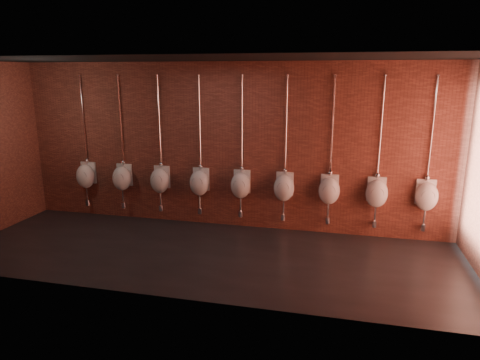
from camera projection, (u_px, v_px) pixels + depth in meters
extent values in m
plane|color=black|center=(206.00, 254.00, 7.25)|extent=(8.50, 8.50, 0.00)
cube|color=black|center=(202.00, 58.00, 6.48)|extent=(8.50, 3.00, 0.04)
cube|color=brown|center=(228.00, 147.00, 8.28)|extent=(8.50, 0.04, 3.20)
cube|color=brown|center=(169.00, 185.00, 5.45)|extent=(8.50, 0.04, 3.20)
ellipsoid|color=silver|center=(85.00, 176.00, 9.00)|extent=(0.39, 0.34, 0.51)
cube|color=silver|center=(89.00, 172.00, 9.11)|extent=(0.33, 0.04, 0.46)
cylinder|color=gray|center=(82.00, 176.00, 8.87)|extent=(0.23, 0.02, 0.23)
cylinder|color=silver|center=(84.00, 120.00, 8.82)|extent=(0.03, 0.03, 1.82)
sphere|color=silver|center=(87.00, 160.00, 9.02)|extent=(0.09, 0.09, 0.09)
cylinder|color=silver|center=(80.00, 75.00, 8.60)|extent=(0.06, 0.06, 0.01)
cylinder|color=silver|center=(87.00, 192.00, 9.08)|extent=(0.04, 0.04, 0.32)
cylinder|color=silver|center=(88.00, 202.00, 9.14)|extent=(0.09, 0.09, 0.12)
cylinder|color=silver|center=(90.00, 201.00, 9.22)|extent=(0.04, 0.17, 0.04)
ellipsoid|color=silver|center=(122.00, 178.00, 8.81)|extent=(0.39, 0.34, 0.51)
cube|color=silver|center=(125.00, 175.00, 8.92)|extent=(0.33, 0.04, 0.46)
cylinder|color=gray|center=(119.00, 178.00, 8.68)|extent=(0.23, 0.02, 0.23)
cylinder|color=silver|center=(121.00, 121.00, 8.63)|extent=(0.03, 0.03, 1.82)
sphere|color=silver|center=(123.00, 162.00, 8.83)|extent=(0.09, 0.09, 0.09)
cylinder|color=silver|center=(117.00, 75.00, 8.41)|extent=(0.06, 0.06, 0.01)
cylinder|color=silver|center=(123.00, 195.00, 8.90)|extent=(0.04, 0.04, 0.32)
cylinder|color=silver|center=(124.00, 205.00, 8.95)|extent=(0.09, 0.09, 0.12)
cylinder|color=silver|center=(126.00, 204.00, 9.03)|extent=(0.04, 0.17, 0.04)
ellipsoid|color=silver|center=(160.00, 181.00, 8.63)|extent=(0.39, 0.34, 0.51)
cube|color=silver|center=(162.00, 177.00, 8.74)|extent=(0.33, 0.04, 0.46)
cylinder|color=gray|center=(157.00, 181.00, 8.50)|extent=(0.23, 0.02, 0.23)
cylinder|color=silver|center=(159.00, 122.00, 8.45)|extent=(0.03, 0.03, 1.82)
sphere|color=silver|center=(161.00, 164.00, 8.64)|extent=(0.09, 0.09, 0.09)
cylinder|color=silver|center=(157.00, 75.00, 8.23)|extent=(0.06, 0.06, 0.01)
cylinder|color=silver|center=(160.00, 198.00, 8.71)|extent=(0.04, 0.04, 0.32)
cylinder|color=silver|center=(161.00, 208.00, 8.77)|extent=(0.09, 0.09, 0.12)
cylinder|color=silver|center=(163.00, 207.00, 8.85)|extent=(0.04, 0.17, 0.04)
ellipsoid|color=silver|center=(199.00, 183.00, 8.44)|extent=(0.39, 0.34, 0.51)
cube|color=silver|center=(201.00, 179.00, 8.55)|extent=(0.33, 0.04, 0.46)
cylinder|color=gray|center=(197.00, 183.00, 8.31)|extent=(0.23, 0.02, 0.23)
cylinder|color=silver|center=(200.00, 123.00, 8.26)|extent=(0.03, 0.03, 1.82)
sphere|color=silver|center=(200.00, 166.00, 8.46)|extent=(0.09, 0.09, 0.09)
cylinder|color=silver|center=(199.00, 75.00, 8.04)|extent=(0.06, 0.06, 0.01)
cylinder|color=silver|center=(200.00, 200.00, 8.53)|extent=(0.04, 0.04, 0.32)
cylinder|color=silver|center=(200.00, 211.00, 8.58)|extent=(0.09, 0.09, 0.12)
cylinder|color=silver|center=(201.00, 209.00, 8.66)|extent=(0.04, 0.17, 0.04)
ellipsoid|color=silver|center=(241.00, 185.00, 8.25)|extent=(0.39, 0.34, 0.51)
cube|color=silver|center=(242.00, 181.00, 8.36)|extent=(0.33, 0.04, 0.46)
cylinder|color=gray|center=(239.00, 186.00, 8.12)|extent=(0.23, 0.02, 0.23)
cylinder|color=silver|center=(242.00, 124.00, 8.08)|extent=(0.03, 0.03, 1.82)
sphere|color=silver|center=(242.00, 168.00, 8.27)|extent=(0.09, 0.09, 0.09)
cylinder|color=silver|center=(242.00, 75.00, 7.86)|extent=(0.06, 0.06, 0.01)
cylinder|color=silver|center=(241.00, 203.00, 8.34)|extent=(0.04, 0.04, 0.32)
cylinder|color=silver|center=(241.00, 214.00, 8.39)|extent=(0.09, 0.09, 0.12)
cylinder|color=silver|center=(242.00, 212.00, 8.47)|extent=(0.04, 0.17, 0.04)
ellipsoid|color=silver|center=(284.00, 188.00, 8.07)|extent=(0.39, 0.34, 0.51)
cube|color=silver|center=(285.00, 184.00, 8.18)|extent=(0.33, 0.04, 0.46)
cylinder|color=gray|center=(283.00, 188.00, 7.94)|extent=(0.23, 0.02, 0.23)
cylinder|color=silver|center=(286.00, 126.00, 7.89)|extent=(0.03, 0.03, 1.82)
sphere|color=silver|center=(285.00, 170.00, 8.08)|extent=(0.09, 0.09, 0.09)
cylinder|color=silver|center=(288.00, 75.00, 7.67)|extent=(0.06, 0.06, 0.01)
cylinder|color=silver|center=(283.00, 206.00, 8.15)|extent=(0.04, 0.04, 0.32)
cylinder|color=silver|center=(283.00, 217.00, 8.21)|extent=(0.09, 0.09, 0.12)
cylinder|color=silver|center=(284.00, 216.00, 8.29)|extent=(0.04, 0.17, 0.04)
ellipsoid|color=silver|center=(329.00, 191.00, 7.88)|extent=(0.39, 0.34, 0.51)
cube|color=silver|center=(330.00, 186.00, 7.99)|extent=(0.33, 0.04, 0.46)
cylinder|color=gray|center=(329.00, 191.00, 7.75)|extent=(0.23, 0.02, 0.23)
cylinder|color=silver|center=(333.00, 127.00, 7.70)|extent=(0.03, 0.03, 1.82)
sphere|color=silver|center=(330.00, 173.00, 7.90)|extent=(0.09, 0.09, 0.09)
cylinder|color=silver|center=(335.00, 75.00, 7.48)|extent=(0.06, 0.06, 0.01)
cylinder|color=silver|center=(328.00, 209.00, 7.97)|extent=(0.04, 0.04, 0.32)
cylinder|color=silver|center=(328.00, 220.00, 8.02)|extent=(0.09, 0.09, 0.12)
cylinder|color=silver|center=(328.00, 219.00, 8.10)|extent=(0.04, 0.17, 0.04)
ellipsoid|color=silver|center=(377.00, 194.00, 7.70)|extent=(0.39, 0.34, 0.51)
cube|color=silver|center=(376.00, 189.00, 7.81)|extent=(0.33, 0.04, 0.46)
cylinder|color=gray|center=(377.00, 194.00, 7.57)|extent=(0.23, 0.02, 0.23)
cylinder|color=silver|center=(381.00, 128.00, 7.52)|extent=(0.03, 0.03, 1.82)
sphere|color=silver|center=(378.00, 175.00, 7.71)|extent=(0.09, 0.09, 0.09)
cylinder|color=silver|center=(386.00, 75.00, 7.30)|extent=(0.06, 0.06, 0.01)
cylinder|color=silver|center=(375.00, 212.00, 7.78)|extent=(0.04, 0.04, 0.32)
cylinder|color=silver|center=(374.00, 224.00, 7.83)|extent=(0.09, 0.09, 0.12)
cylinder|color=silver|center=(374.00, 222.00, 7.92)|extent=(0.04, 0.17, 0.04)
ellipsoid|color=silver|center=(426.00, 197.00, 7.51)|extent=(0.39, 0.34, 0.51)
cube|color=silver|center=(425.00, 192.00, 7.62)|extent=(0.33, 0.04, 0.46)
cylinder|color=gray|center=(428.00, 197.00, 7.38)|extent=(0.23, 0.02, 0.23)
cylinder|color=silver|center=(432.00, 130.00, 7.33)|extent=(0.03, 0.03, 1.82)
sphere|color=silver|center=(427.00, 178.00, 7.53)|extent=(0.09, 0.09, 0.09)
cylinder|color=silver|center=(438.00, 75.00, 7.11)|extent=(0.06, 0.06, 0.01)
cylinder|color=silver|center=(424.00, 216.00, 7.60)|extent=(0.04, 0.04, 0.32)
cylinder|color=silver|center=(423.00, 227.00, 7.65)|extent=(0.09, 0.09, 0.12)
cylinder|color=silver|center=(422.00, 226.00, 7.73)|extent=(0.04, 0.17, 0.04)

